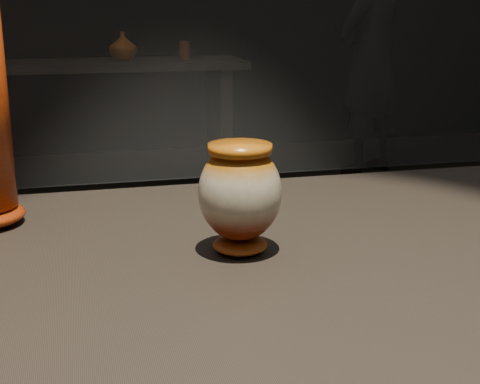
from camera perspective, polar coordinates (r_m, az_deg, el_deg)
The scene contains 5 objects.
main_vase at distance 0.95m, azimuth 0.00°, elevation -0.17°, with size 0.15×0.15×0.16m.
back_shelf at distance 4.53m, azimuth -12.49°, elevation 7.52°, with size 2.00×0.60×0.90m.
back_vase_mid at distance 4.50m, azimuth -9.95°, elevation 12.16°, with size 0.18×0.18×0.18m, color #6A1E09.
back_vase_right at distance 4.50m, azimuth -4.75°, elevation 11.95°, with size 0.07×0.07×0.12m, color #883A13.
visitor at distance 5.14m, azimuth 11.09°, elevation 11.04°, with size 0.63×0.41×1.72m, color black.
Camera 1 is at (-0.33, -0.89, 1.25)m, focal length 50.00 mm.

